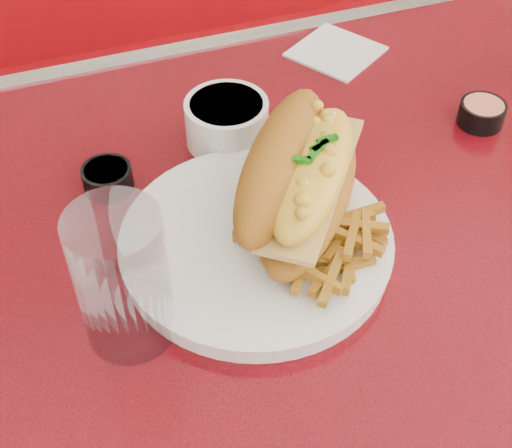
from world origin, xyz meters
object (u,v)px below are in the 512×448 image
object	(u,v)px
sauce_cup_right	(482,113)
fork	(313,231)
dinner_plate	(256,243)
gravy_ramekin	(227,121)
water_tumbler	(123,279)
booth_bench_far	(211,127)
diner_table	(391,299)
mac_hoagie	(300,176)
sauce_cup_left	(107,178)

from	to	relation	value
sauce_cup_right	fork	bearing A→B (deg)	-156.90
dinner_plate	gravy_ramekin	bearing A→B (deg)	80.76
dinner_plate	water_tumbler	world-z (taller)	water_tumbler
sauce_cup_right	booth_bench_far	bearing A→B (deg)	102.44
gravy_ramekin	diner_table	bearing A→B (deg)	-49.91
mac_hoagie	sauce_cup_left	size ratio (longest dim) A/B	3.64
diner_table	water_tumbler	world-z (taller)	water_tumbler
dinner_plate	sauce_cup_left	bearing A→B (deg)	129.93
booth_bench_far	mac_hoagie	distance (m)	0.97
booth_bench_far	water_tumbler	world-z (taller)	water_tumbler
mac_hoagie	water_tumbler	bearing A→B (deg)	148.86
mac_hoagie	sauce_cup_left	world-z (taller)	mac_hoagie
dinner_plate	sauce_cup_right	xyz separation A→B (m)	(0.34, 0.11, 0.00)
water_tumbler	booth_bench_far	bearing A→B (deg)	69.25
dinner_plate	fork	distance (m)	0.06
diner_table	mac_hoagie	bearing A→B (deg)	168.98
diner_table	fork	bearing A→B (deg)	-174.27
gravy_ramekin	sauce_cup_right	size ratio (longest dim) A/B	1.86
gravy_ramekin	water_tumbler	xyz separation A→B (m)	(-0.17, -0.24, 0.04)
booth_bench_far	dinner_plate	world-z (taller)	booth_bench_far
booth_bench_far	dinner_plate	distance (m)	0.97
gravy_ramekin	mac_hoagie	bearing A→B (deg)	-80.02
fork	mac_hoagie	bearing A→B (deg)	-16.36
dinner_plate	fork	xyz separation A→B (m)	(0.06, -0.01, 0.01)
sauce_cup_right	dinner_plate	bearing A→B (deg)	-162.48
mac_hoagie	water_tumbler	size ratio (longest dim) A/B	1.81
sauce_cup_left	mac_hoagie	bearing A→B (deg)	-34.25
water_tumbler	fork	bearing A→B (deg)	11.45
diner_table	gravy_ramekin	distance (m)	0.31
sauce_cup_right	water_tumbler	xyz separation A→B (m)	(-0.48, -0.16, 0.06)
water_tumbler	diner_table	bearing A→B (deg)	9.30
booth_bench_far	gravy_ramekin	xyz separation A→B (m)	(-0.15, -0.63, 0.51)
mac_hoagie	sauce_cup_right	bearing A→B (deg)	-36.01
gravy_ramekin	water_tumbler	world-z (taller)	water_tumbler
fork	dinner_plate	bearing A→B (deg)	59.56
sauce_cup_left	sauce_cup_right	distance (m)	0.46
dinner_plate	diner_table	bearing A→B (deg)	0.04
gravy_ramekin	sauce_cup_left	size ratio (longest dim) A/B	1.74
fork	water_tumbler	distance (m)	0.21
water_tumbler	gravy_ramekin	bearing A→B (deg)	53.64
water_tumbler	dinner_plate	bearing A→B (deg)	20.36
diner_table	sauce_cup_left	bearing A→B (deg)	154.27
booth_bench_far	sauce_cup_right	bearing A→B (deg)	-77.56
mac_hoagie	sauce_cup_left	bearing A→B (deg)	93.43
diner_table	sauce_cup_right	world-z (taller)	sauce_cup_right
diner_table	gravy_ramekin	xyz separation A→B (m)	(-0.15, 0.18, 0.19)
diner_table	fork	world-z (taller)	fork
sauce_cup_left	water_tumbler	world-z (taller)	water_tumbler
gravy_ramekin	booth_bench_far	bearing A→B (deg)	76.26
booth_bench_far	fork	distance (m)	0.97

